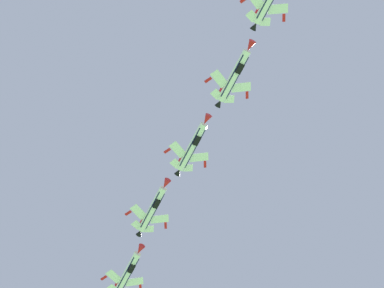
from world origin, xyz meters
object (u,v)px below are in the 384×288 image
at_px(fighter_jet_right_wing, 192,146).
at_px(fighter_jet_right_outer, 128,272).
at_px(fighter_jet_left_outer, 153,208).
at_px(fighter_jet_left_wing, 235,75).

distance_m(fighter_jet_right_wing, fighter_jet_right_outer, 34.82).
xyz_separation_m(fighter_jet_right_wing, fighter_jet_left_outer, (-11.54, 13.46, -0.51)).
distance_m(fighter_jet_left_outer, fighter_jet_right_outer, 17.23).
bearing_deg(fighter_jet_right_wing, fighter_jet_left_wing, 90.61).
bearing_deg(fighter_jet_right_outer, fighter_jet_right_wing, 89.68).
xyz_separation_m(fighter_jet_left_wing, fighter_jet_right_outer, (-32.01, 43.70, 0.53)).
bearing_deg(fighter_jet_right_outer, fighter_jet_left_wing, 90.01).
height_order(fighter_jet_right_wing, fighter_jet_left_outer, fighter_jet_right_wing).
bearing_deg(fighter_jet_right_outer, fighter_jet_left_outer, 84.79).
bearing_deg(fighter_jet_left_wing, fighter_jet_left_outer, -87.58).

